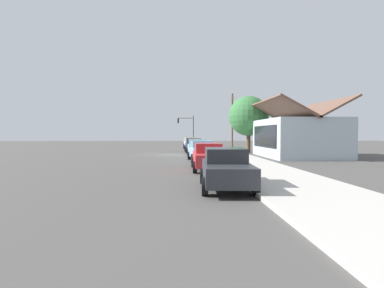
# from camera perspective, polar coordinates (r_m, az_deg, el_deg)

# --- Properties ---
(ground_plane) EXTENTS (120.00, 120.00, 0.00)m
(ground_plane) POSITION_cam_1_polar(r_m,az_deg,el_deg) (32.59, -4.09, -1.94)
(ground_plane) COLOR #4C4947
(sidewalk_curb) EXTENTS (60.00, 4.20, 0.16)m
(sidewalk_curb) POSITION_cam_1_polar(r_m,az_deg,el_deg) (32.93, 5.70, -1.76)
(sidewalk_curb) COLOR beige
(sidewalk_curb) RESTS_ON ground
(car_mustard) EXTENTS (4.39, 2.05, 1.59)m
(car_mustard) POSITION_cam_1_polar(r_m,az_deg,el_deg) (49.68, -0.38, 0.33)
(car_mustard) COLOR gold
(car_mustard) RESTS_ON ground
(car_silver) EXTENTS (4.72, 2.11, 1.59)m
(car_silver) POSITION_cam_1_polar(r_m,az_deg,el_deg) (43.79, -0.16, 0.12)
(car_silver) COLOR silver
(car_silver) RESTS_ON ground
(car_navy) EXTENTS (4.67, 2.14, 1.59)m
(car_navy) POSITION_cam_1_polar(r_m,az_deg,el_deg) (37.31, 0.33, -0.19)
(car_navy) COLOR navy
(car_navy) RESTS_ON ground
(car_seafoam) EXTENTS (4.74, 2.09, 1.59)m
(car_seafoam) POSITION_cam_1_polar(r_m,az_deg,el_deg) (31.64, 0.94, -0.57)
(car_seafoam) COLOR #9ED1BC
(car_seafoam) RESTS_ON ground
(car_skyblue) EXTENTS (4.83, 2.22, 1.59)m
(car_skyblue) POSITION_cam_1_polar(r_m,az_deg,el_deg) (25.23, 1.80, -1.20)
(car_skyblue) COLOR #8CB7E0
(car_skyblue) RESTS_ON ground
(car_cherry) EXTENTS (4.90, 2.02, 1.59)m
(car_cherry) POSITION_cam_1_polar(r_m,az_deg,el_deg) (19.12, 2.93, -2.20)
(car_cherry) COLOR red
(car_cherry) RESTS_ON ground
(car_charcoal) EXTENTS (4.57, 2.18, 1.59)m
(car_charcoal) POSITION_cam_1_polar(r_m,az_deg,el_deg) (12.72, 6.11, -4.30)
(car_charcoal) COLOR #2D3035
(car_charcoal) RESTS_ON ground
(storefront_building) EXTENTS (9.61, 6.53, 5.28)m
(storefront_building) POSITION_cam_1_polar(r_m,az_deg,el_deg) (31.11, 18.38, 1.28)
(storefront_building) COLOR #ADBCC6
(storefront_building) RESTS_ON ground
(shade_tree) EXTENTS (4.49, 4.49, 6.39)m
(shade_tree) POSITION_cam_1_polar(r_m,az_deg,el_deg) (36.47, 10.11, 4.93)
(shade_tree) COLOR brown
(shade_tree) RESTS_ON ground
(traffic_light_main) EXTENTS (0.37, 2.79, 5.20)m
(traffic_light_main) POSITION_cam_1_polar(r_m,az_deg,el_deg) (54.57, -0.87, 3.29)
(traffic_light_main) COLOR #383833
(traffic_light_main) RESTS_ON ground
(utility_pole_wooden) EXTENTS (1.80, 0.24, 7.50)m
(utility_pole_wooden) POSITION_cam_1_polar(r_m,az_deg,el_deg) (43.10, 7.21, 4.22)
(utility_pole_wooden) COLOR brown
(utility_pole_wooden) RESTS_ON ground
(fire_hydrant_red) EXTENTS (0.22, 0.22, 0.71)m
(fire_hydrant_red) POSITION_cam_1_polar(r_m,az_deg,el_deg) (24.11, 5.43, -2.11)
(fire_hydrant_red) COLOR red
(fire_hydrant_red) RESTS_ON sidewalk_curb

